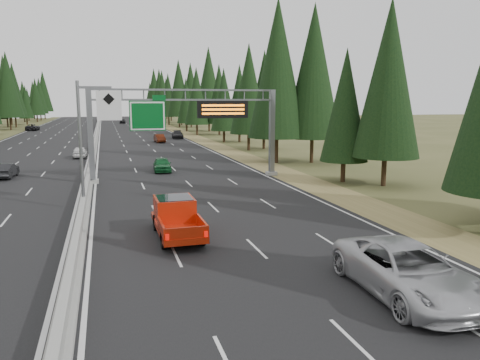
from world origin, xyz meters
name	(u,v)px	position (x,y,z in m)	size (l,w,h in m)	color
road	(96,141)	(0.00, 80.00, 0.04)	(32.00, 260.00, 0.08)	black
shoulder_right	(196,138)	(17.80, 80.00, 0.03)	(3.60, 260.00, 0.06)	olive
median_barrier	(96,138)	(0.00, 80.00, 0.41)	(0.70, 260.00, 0.85)	gray
sign_gantry	(193,120)	(8.92, 34.88, 5.27)	(16.75, 0.98, 7.80)	slate
hov_sign_pole	(90,136)	(0.58, 24.97, 4.72)	(2.80, 0.50, 8.00)	slate
tree_row_right	(233,85)	(22.04, 69.50, 9.44)	(12.04, 241.14, 18.95)	black
silver_minivan	(407,270)	(11.43, 8.00, 0.99)	(3.03, 6.57, 1.83)	#BABBC0
red_pickup	(176,215)	(4.76, 17.86, 1.11)	(2.05, 5.73, 1.87)	black
car_ahead_green	(162,164)	(6.71, 40.00, 0.77)	(1.63, 4.04, 1.38)	#155E2B
car_ahead_dkred	(160,138)	(10.24, 72.73, 0.75)	(1.42, 4.07, 1.34)	#4E1A0B
car_ahead_dkgrey	(178,135)	(14.35, 80.26, 0.79)	(1.99, 4.89, 1.42)	black
car_ahead_white	(143,126)	(10.66, 111.00, 0.77)	(2.31, 5.00, 1.39)	silver
car_ahead_far	(122,121)	(6.99, 142.76, 0.79)	(1.68, 4.19, 1.43)	black
car_onc_near	(6,170)	(-7.15, 40.09, 0.74)	(1.39, 3.98, 1.31)	black
car_onc_white	(80,152)	(-1.50, 54.13, 0.76)	(1.60, 3.98, 1.36)	silver
car_onc_far	(33,127)	(-14.50, 112.89, 0.83)	(2.50, 5.42, 1.51)	black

